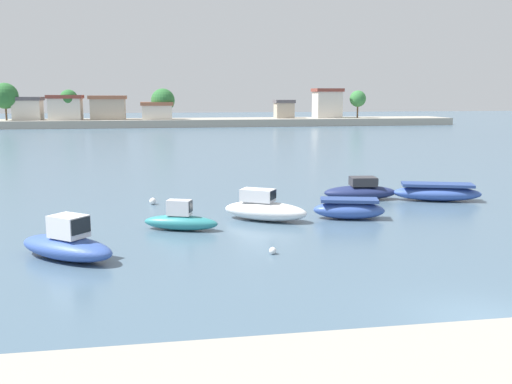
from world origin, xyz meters
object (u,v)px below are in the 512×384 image
object	(u,v)px
moored_boat_2	(264,209)
moored_boat_3	(349,209)
moored_boat_1	(181,220)
mooring_buoy_0	(273,251)
moored_boat_0	(67,245)
moored_boat_5	(437,192)
mooring_buoy_1	(153,201)
moored_boat_4	(361,191)

from	to	relation	value
moored_boat_2	moored_boat_3	bearing A→B (deg)	26.00
moored_boat_1	mooring_buoy_0	size ratio (longest dim) A/B	12.91
moored_boat_0	moored_boat_5	size ratio (longest dim) A/B	0.84
moored_boat_5	moored_boat_3	bearing A→B (deg)	-131.43
moored_boat_0	mooring_buoy_1	bearing A→B (deg)	113.25
mooring_buoy_0	mooring_buoy_1	distance (m)	13.21
moored_boat_4	moored_boat_5	xyz separation A→B (m)	(4.59, -1.25, -0.02)
moored_boat_1	moored_boat_0	bearing A→B (deg)	-116.36
moored_boat_1	moored_boat_5	xyz separation A→B (m)	(16.29, 5.33, 0.04)
mooring_buoy_0	moored_boat_2	bearing A→B (deg)	82.23
moored_boat_2	mooring_buoy_1	world-z (taller)	moored_boat_2
moored_boat_1	moored_boat_2	distance (m)	4.74
moored_boat_1	moored_boat_3	bearing A→B (deg)	27.89
moored_boat_3	moored_boat_0	bearing A→B (deg)	-143.68
moored_boat_4	mooring_buoy_0	world-z (taller)	moored_boat_4
moored_boat_1	mooring_buoy_1	world-z (taller)	moored_boat_1
moored_boat_3	moored_boat_4	bearing A→B (deg)	78.99
moored_boat_4	moored_boat_5	distance (m)	4.76
mooring_buoy_0	moored_boat_3	bearing A→B (deg)	48.66
moored_boat_2	moored_boat_3	world-z (taller)	moored_boat_2
moored_boat_1	mooring_buoy_0	world-z (taller)	moored_boat_1
moored_boat_2	mooring_buoy_0	bearing A→B (deg)	-66.57
moored_boat_4	moored_boat_2	bearing A→B (deg)	-138.89
moored_boat_0	moored_boat_5	distance (m)	23.22
moored_boat_1	moored_boat_5	world-z (taller)	moored_boat_1
moored_boat_4	mooring_buoy_1	bearing A→B (deg)	-176.51
moored_boat_1	moored_boat_3	xyz separation A→B (m)	(9.05, 1.09, 0.04)
moored_boat_2	moored_boat_5	distance (m)	12.40
mooring_buoy_0	moored_boat_4	bearing A→B (deg)	55.29
moored_boat_0	mooring_buoy_1	xyz separation A→B (m)	(3.45, 11.54, -0.40)
moored_boat_1	moored_boat_5	size ratio (longest dim) A/B	0.69
moored_boat_4	moored_boat_1	bearing A→B (deg)	-144.73
moored_boat_2	mooring_buoy_1	size ratio (longest dim) A/B	11.64
moored_boat_0	mooring_buoy_0	distance (m)	8.43
moored_boat_0	mooring_buoy_0	bearing A→B (deg)	35.01
moored_boat_4	moored_boat_3	bearing A→B (deg)	-109.79
moored_boat_4	mooring_buoy_0	size ratio (longest dim) A/B	15.81
moored_boat_4	mooring_buoy_0	xyz separation A→B (m)	(-8.10, -11.70, -0.39)
moored_boat_4	moored_boat_5	world-z (taller)	moored_boat_4
moored_boat_5	mooring_buoy_0	distance (m)	16.45
moored_boat_1	moored_boat_4	distance (m)	13.42
moored_boat_2	moored_boat_4	xyz separation A→B (m)	(7.20, 5.08, -0.06)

